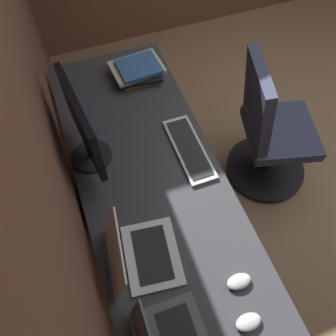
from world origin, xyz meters
TOP-DOWN VIEW (x-y plane):
  - wall_back at (0.00, 1.95)m, footprint 4.47×0.10m
  - desk at (-0.16, 1.54)m, footprint 2.11×0.70m
  - drawer_pedestal at (-0.01, 1.56)m, footprint 0.40×0.51m
  - monitor_primary at (0.16, 1.77)m, footprint 0.46×0.20m
  - laptop_leftmost at (-0.42, 1.71)m, footprint 0.34×0.33m
  - keyboard_main at (0.03, 1.30)m, footprint 0.42×0.14m
  - mouse_main at (-0.81, 1.39)m, footprint 0.06×0.10m
  - mouse_spare at (-0.66, 1.36)m, footprint 0.06×0.10m
  - book_stack_near at (0.63, 1.38)m, footprint 0.25×0.31m
  - office_chair at (0.15, 0.69)m, footprint 0.56×0.60m

SIDE VIEW (x-z plane):
  - drawer_pedestal at x=-0.01m, z-range 0.00..0.69m
  - office_chair at x=0.15m, z-range -0.03..0.94m
  - desk at x=-0.16m, z-range 0.30..1.03m
  - keyboard_main at x=0.03m, z-range 0.73..0.75m
  - mouse_main at x=-0.81m, z-range 0.73..0.76m
  - mouse_spare at x=-0.66m, z-range 0.73..0.76m
  - book_stack_near at x=0.63m, z-range 0.73..0.83m
  - laptop_leftmost at x=-0.42m, z-range 0.67..0.89m
  - monitor_primary at x=0.16m, z-range 0.76..1.19m
  - wall_back at x=0.00m, z-range 0.00..2.60m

